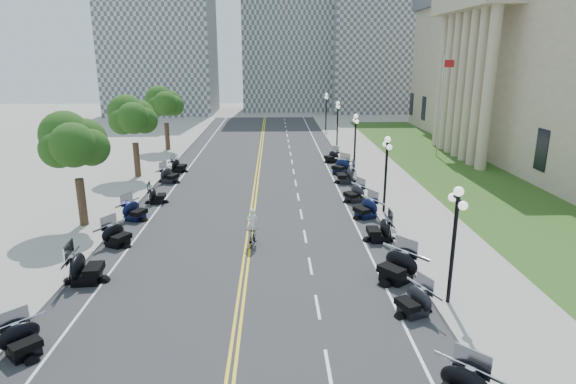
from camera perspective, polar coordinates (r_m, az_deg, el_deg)
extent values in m
plane|color=gray|center=(27.59, -4.63, -5.35)|extent=(160.00, 160.00, 0.00)
cube|color=#333335|center=(37.08, -3.89, 0.26)|extent=(16.00, 90.00, 0.01)
cube|color=yellow|center=(37.08, -4.08, 0.27)|extent=(0.12, 90.00, 0.00)
cube|color=yellow|center=(37.07, -3.71, 0.27)|extent=(0.12, 90.00, 0.00)
cube|color=white|center=(37.38, 5.96, 0.35)|extent=(0.12, 90.00, 0.00)
cube|color=white|center=(37.87, -13.61, 0.18)|extent=(0.12, 90.00, 0.00)
cube|color=white|center=(17.01, 4.79, -20.00)|extent=(0.12, 2.00, 0.00)
cube|color=white|center=(20.37, 3.52, -13.41)|extent=(0.12, 2.00, 0.00)
cube|color=white|center=(23.92, 2.66, -8.73)|extent=(0.12, 2.00, 0.00)
cube|color=white|center=(27.60, 2.04, -5.27)|extent=(0.12, 2.00, 0.00)
cube|color=white|center=(31.36, 1.57, -2.63)|extent=(0.12, 2.00, 0.00)
cube|color=white|center=(35.17, 1.21, -0.57)|extent=(0.12, 2.00, 0.00)
cube|color=white|center=(39.02, 0.91, 1.10)|extent=(0.12, 2.00, 0.00)
cube|color=white|center=(42.89, 0.67, 2.46)|extent=(0.12, 2.00, 0.00)
cube|color=white|center=(46.79, 0.47, 3.60)|extent=(0.12, 2.00, 0.00)
cube|color=white|center=(50.70, 0.30, 4.56)|extent=(0.12, 2.00, 0.00)
cube|color=white|center=(54.63, 0.15, 5.38)|extent=(0.12, 2.00, 0.00)
cube|color=white|center=(58.56, 0.03, 6.10)|extent=(0.12, 2.00, 0.00)
cube|color=white|center=(62.51, -0.08, 6.72)|extent=(0.12, 2.00, 0.00)
cube|color=white|center=(66.46, -0.18, 7.27)|extent=(0.12, 2.00, 0.00)
cube|color=white|center=(70.41, -0.27, 7.76)|extent=(0.12, 2.00, 0.00)
cube|color=white|center=(74.37, -0.35, 8.19)|extent=(0.12, 2.00, 0.00)
cube|color=white|center=(78.34, -0.42, 8.58)|extent=(0.12, 2.00, 0.00)
cube|color=#9E9991|center=(38.12, 12.08, 0.48)|extent=(5.00, 90.00, 0.15)
cube|color=#9E9991|center=(38.91, -19.54, 0.22)|extent=(5.00, 90.00, 0.15)
cube|color=#356023|center=(47.58, 18.07, 3.06)|extent=(9.00, 60.00, 0.10)
cube|color=gray|center=(89.87, -14.90, 17.32)|extent=(18.00, 14.00, 26.00)
cube|color=gray|center=(93.85, -0.16, 18.96)|extent=(16.00, 12.00, 30.00)
cube|color=gray|center=(92.99, 11.52, 16.22)|extent=(20.00, 14.00, 22.00)
imported|color=#A51414|center=(26.28, -4.23, -5.24)|extent=(0.73, 1.77, 1.03)
imported|color=white|center=(25.82, -4.29, -2.38)|extent=(0.63, 0.41, 1.73)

